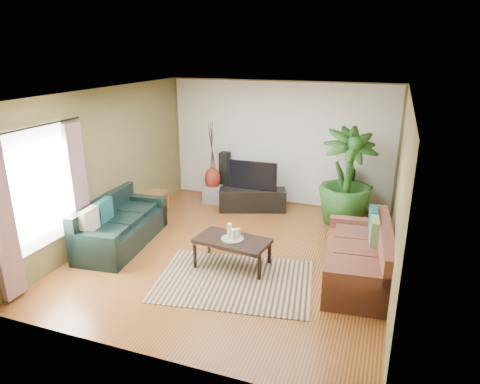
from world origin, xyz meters
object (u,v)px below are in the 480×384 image
at_px(television, 253,175).
at_px(speaker_right, 349,192).
at_px(sofa_right, 358,252).
at_px(tv_stand, 253,200).
at_px(sofa_left, 121,222).
at_px(coffee_table, 232,252).
at_px(speaker_left, 225,176).
at_px(side_table, 156,203).
at_px(potted_plant, 347,178).
at_px(vase, 213,178).
at_px(pedestal, 213,194).

bearing_deg(television, speaker_right, 12.67).
relative_size(sofa_right, tv_stand, 1.45).
height_order(sofa_left, television, television).
height_order(sofa_right, speaker_right, speaker_right).
relative_size(sofa_left, coffee_table, 1.74).
bearing_deg(speaker_left, tv_stand, -27.14).
distance_m(sofa_left, tv_stand, 2.91).
bearing_deg(speaker_left, side_table, -126.49).
height_order(sofa_right, television, television).
xyz_separation_m(speaker_left, speaker_right, (2.78, 0.00, -0.07)).
relative_size(tv_stand, potted_plant, 0.74).
relative_size(sofa_left, side_table, 4.28).
distance_m(coffee_table, vase, 3.05).
height_order(sofa_right, potted_plant, potted_plant).
xyz_separation_m(sofa_right, side_table, (-4.26, 1.32, -0.19)).
bearing_deg(sofa_left, sofa_right, -93.46).
xyz_separation_m(tv_stand, speaker_right, (1.96, 0.46, 0.25)).
bearing_deg(vase, sofa_left, -104.54).
relative_size(coffee_table, side_table, 2.46).
relative_size(sofa_right, television, 1.98).
bearing_deg(coffee_table, side_table, 153.01).
bearing_deg(speaker_right, pedestal, 175.22).
bearing_deg(pedestal, sofa_left, -104.54).
relative_size(tv_stand, vase, 2.85).
relative_size(speaker_right, vase, 1.98).
height_order(pedestal, side_table, side_table).
bearing_deg(vase, speaker_left, 56.70).
relative_size(sofa_right, speaker_left, 1.85).
bearing_deg(tv_stand, coffee_table, -98.47).
distance_m(coffee_table, potted_plant, 2.91).
xyz_separation_m(sofa_right, pedestal, (-3.38, 2.35, -0.23)).
bearing_deg(sofa_right, pedestal, -130.39).
bearing_deg(speaker_right, sofa_left, -152.25).
distance_m(coffee_table, tv_stand, 2.51).
bearing_deg(coffee_table, tv_stand, 108.29).
bearing_deg(vase, sofa_right, -34.81).
relative_size(sofa_left, vase, 4.05).
height_order(speaker_left, pedestal, speaker_left).
distance_m(television, side_table, 2.14).
bearing_deg(sofa_right, coffee_table, -86.90).
bearing_deg(vase, television, -8.90).
bearing_deg(potted_plant, speaker_left, 169.39).
relative_size(potted_plant, pedestal, 4.91).
relative_size(potted_plant, side_table, 4.06).
height_order(tv_stand, potted_plant, potted_plant).
bearing_deg(sofa_left, pedestal, -20.81).
relative_size(coffee_table, pedestal, 2.97).
distance_m(coffee_table, television, 2.59).
height_order(sofa_right, side_table, sofa_right).
relative_size(speaker_right, potted_plant, 0.51).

